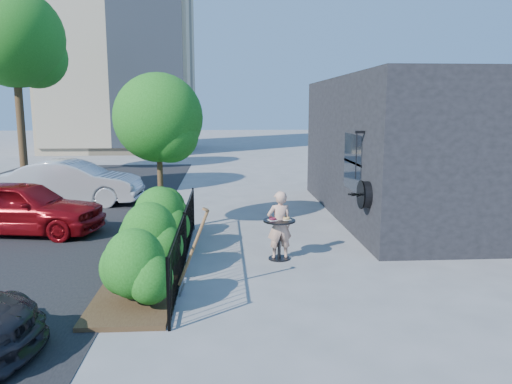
{
  "coord_description": "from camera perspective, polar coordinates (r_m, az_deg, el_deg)",
  "views": [
    {
      "loc": [
        -0.69,
        -9.76,
        3.16
      ],
      "look_at": [
        0.05,
        1.69,
        1.2
      ],
      "focal_mm": 35.0,
      "sensor_mm": 36.0,
      "label": 1
    }
  ],
  "objects": [
    {
      "name": "ground",
      "position": [
        10.28,
        0.34,
        -8.21
      ],
      "size": [
        120.0,
        120.0,
        0.0
      ],
      "primitive_type": "plane",
      "color": "gray",
      "rests_on": "ground"
    },
    {
      "name": "shrubs",
      "position": [
        10.26,
        -11.51,
        -4.38
      ],
      "size": [
        1.1,
        5.6,
        1.24
      ],
      "color": "#195613",
      "rests_on": "ground"
    },
    {
      "name": "planting_bed",
      "position": [
        10.36,
        -12.01,
        -8.06
      ],
      "size": [
        1.3,
        6.0,
        0.08
      ],
      "primitive_type": "cube",
      "color": "#382616",
      "rests_on": "ground"
    },
    {
      "name": "fence",
      "position": [
        10.13,
        -8.18,
        -5.28
      ],
      "size": [
        0.05,
        6.05,
        1.1
      ],
      "color": "black",
      "rests_on": "ground"
    },
    {
      "name": "woman",
      "position": [
        10.45,
        2.69,
        -3.8
      ],
      "size": [
        0.58,
        0.43,
        1.45
      ],
      "primitive_type": "imported",
      "rotation": [
        0.0,
        0.0,
        3.3
      ],
      "color": "tan",
      "rests_on": "ground"
    },
    {
      "name": "shovel",
      "position": [
        8.53,
        -7.41,
        -7.31
      ],
      "size": [
        0.56,
        0.2,
        1.55
      ],
      "color": "brown",
      "rests_on": "ground"
    },
    {
      "name": "patio_tree",
      "position": [
        12.62,
        -10.82,
        7.72
      ],
      "size": [
        2.2,
        2.2,
        3.94
      ],
      "color": "#3F2B19",
      "rests_on": "ground"
    },
    {
      "name": "shop_building",
      "position": [
        15.59,
        19.78,
        4.86
      ],
      "size": [
        6.22,
        9.0,
        4.0
      ],
      "color": "black",
      "rests_on": "ground"
    },
    {
      "name": "street_tree_far",
      "position": [
        25.6,
        -25.77,
        14.95
      ],
      "size": [
        4.4,
        4.4,
        8.28
      ],
      "color": "#3F2B19",
      "rests_on": "ground"
    },
    {
      "name": "cafe_table",
      "position": [
        10.44,
        2.68,
        -4.6
      ],
      "size": [
        0.67,
        0.67,
        0.9
      ],
      "rotation": [
        0.0,
        0.0,
        0.33
      ],
      "color": "black",
      "rests_on": "ground"
    },
    {
      "name": "car_silver",
      "position": [
        17.39,
        -20.2,
        1.04
      ],
      "size": [
        4.47,
        1.76,
        1.45
      ],
      "primitive_type": "imported",
      "rotation": [
        0.0,
        0.0,
        1.52
      ],
      "color": "#BCBCC1",
      "rests_on": "ground"
    },
    {
      "name": "car_red",
      "position": [
        13.79,
        -25.16,
        -1.59
      ],
      "size": [
        4.22,
        2.25,
        1.36
      ],
      "primitive_type": "imported",
      "rotation": [
        0.0,
        0.0,
        1.4
      ],
      "color": "maroon",
      "rests_on": "ground"
    }
  ]
}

